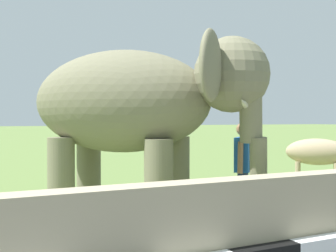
# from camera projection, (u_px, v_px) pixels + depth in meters

# --- Properties ---
(barrier_parapet) EXTENTS (28.00, 0.36, 1.00)m
(barrier_parapet) POSITION_uv_depth(u_px,v_px,m) (116.00, 235.00, 4.34)
(barrier_parapet) COLOR tan
(barrier_parapet) RESTS_ON ground_plane
(elephant) EXTENTS (3.85, 3.82, 2.97)m
(elephant) POSITION_uv_depth(u_px,v_px,m) (140.00, 104.00, 6.83)
(elephant) COLOR #787459
(elephant) RESTS_ON ground_plane
(person_handler) EXTENTS (0.54, 0.54, 1.66)m
(person_handler) POSITION_uv_depth(u_px,v_px,m) (243.00, 165.00, 7.06)
(person_handler) COLOR navy
(person_handler) RESTS_ON ground_plane
(cow_near) EXTENTS (1.63, 1.64, 1.23)m
(cow_near) POSITION_uv_depth(u_px,v_px,m) (319.00, 153.00, 10.35)
(cow_near) COLOR tan
(cow_near) RESTS_ON ground_plane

